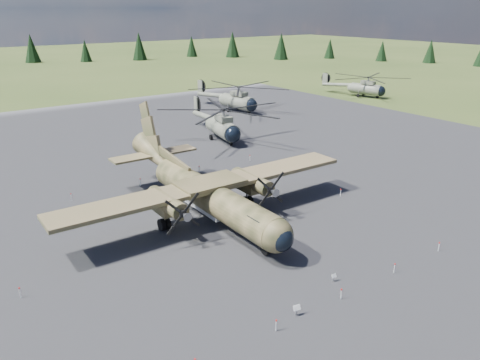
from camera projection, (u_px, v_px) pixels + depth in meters
ground at (215, 236)px, 42.52m from camera, size 500.00×500.00×0.00m
apron at (164, 202)px, 50.14m from camera, size 120.00×120.00×0.04m
transport_plane at (204, 188)px, 45.76m from camera, size 30.64×27.90×10.13m
helicopter_near at (222, 118)px, 71.94m from camera, size 23.52×25.16×5.12m
helicopter_mid at (237, 94)px, 92.31m from camera, size 22.48×24.94×5.14m
helicopter_far at (366, 83)px, 107.97m from camera, size 22.53×23.54×4.70m
info_placard_left at (297, 309)px, 31.37m from camera, size 0.55×0.31×0.81m
info_placard_right at (334, 277)px, 35.35m from camera, size 0.41×0.20×0.63m
barrier_fence at (211, 233)px, 42.03m from camera, size 33.12×29.62×0.85m
treeline at (169, 164)px, 47.28m from camera, size 347.64×341.61×10.85m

